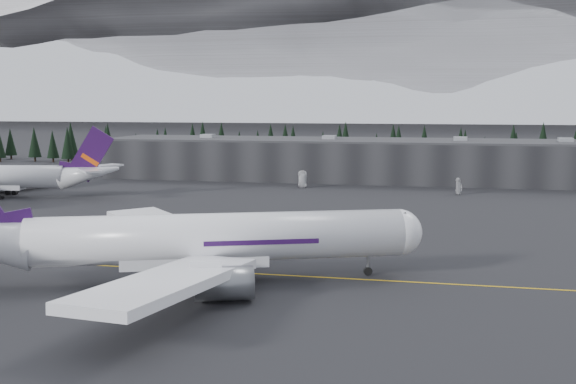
% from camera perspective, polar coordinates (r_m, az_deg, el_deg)
% --- Properties ---
extents(ground, '(1400.00, 1400.00, 0.00)m').
position_cam_1_polar(ground, '(104.88, -2.38, -6.22)').
color(ground, black).
rests_on(ground, ground).
extents(taxiline, '(400.00, 0.40, 0.02)m').
position_cam_1_polar(taxiline, '(103.00, -2.66, -6.47)').
color(taxiline, gold).
rests_on(taxiline, ground).
extents(terminal, '(160.00, 30.00, 12.60)m').
position_cam_1_polar(terminal, '(225.85, 5.77, 2.57)').
color(terminal, black).
rests_on(terminal, ground).
extents(treeline, '(360.00, 20.00, 15.00)m').
position_cam_1_polar(treeline, '(262.45, 6.73, 3.46)').
color(treeline, black).
rests_on(treeline, ground).
extents(mountain_ridge, '(4400.00, 900.00, 420.00)m').
position_cam_1_polar(mountain_ridge, '(1099.18, 11.16, 5.77)').
color(mountain_ridge, white).
rests_on(mountain_ridge, ground).
extents(jet_main, '(68.10, 60.84, 20.74)m').
position_cam_1_polar(jet_main, '(98.10, -9.10, -3.75)').
color(jet_main, white).
rests_on(jet_main, ground).
extents(gse_vehicle_a, '(2.84, 5.15, 1.37)m').
position_cam_1_polar(gse_vehicle_a, '(204.00, 1.15, 0.53)').
color(gse_vehicle_a, white).
rests_on(gse_vehicle_a, ground).
extents(gse_vehicle_b, '(4.81, 2.90, 1.53)m').
position_cam_1_polar(gse_vehicle_b, '(194.20, 13.36, 0.02)').
color(gse_vehicle_b, silver).
rests_on(gse_vehicle_b, ground).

